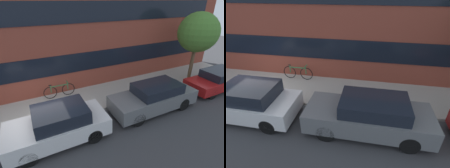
{
  "view_description": "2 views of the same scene",
  "coord_description": "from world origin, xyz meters",
  "views": [
    {
      "loc": [
        0.01,
        -6.87,
        5.18
      ],
      "look_at": [
        3.8,
        0.52,
        1.12
      ],
      "focal_mm": 28.0,
      "sensor_mm": 36.0,
      "label": 1
    },
    {
      "loc": [
        5.21,
        -6.07,
        4.73
      ],
      "look_at": [
        4.02,
        0.18,
        1.18
      ],
      "focal_mm": 28.0,
      "sensor_mm": 36.0,
      "label": 2
    }
  ],
  "objects": [
    {
      "name": "ground_plane",
      "position": [
        0.0,
        0.0,
        0.0
      ],
      "size": [
        56.0,
        56.0,
        0.0
      ],
      "primitive_type": "plane",
      "color": "#38383A"
    },
    {
      "name": "sidewalk_strip",
      "position": [
        0.0,
        1.37,
        0.06
      ],
      "size": [
        28.0,
        2.74,
        0.12
      ],
      "color": "#A8A399",
      "rests_on": "ground_plane"
    },
    {
      "name": "rowhouse_facade",
      "position": [
        0.0,
        3.18,
        4.15
      ],
      "size": [
        28.0,
        1.02,
        8.27
      ],
      "color": "brown",
      "rests_on": "ground_plane"
    },
    {
      "name": "parked_car_white",
      "position": [
        0.65,
        -1.05,
        0.72
      ],
      "size": [
        3.89,
        1.78,
        1.45
      ],
      "rotation": [
        0.0,
        0.0,
        3.14
      ],
      "color": "silver",
      "rests_on": "ground_plane"
    },
    {
      "name": "parked_car_grey",
      "position": [
        5.38,
        -1.05,
        0.72
      ],
      "size": [
        4.45,
        1.68,
        1.43
      ],
      "rotation": [
        0.0,
        0.0,
        3.14
      ],
      "color": "slate",
      "rests_on": "ground_plane"
    },
    {
      "name": "parked_car_red",
      "position": [
        10.4,
        -1.05,
        0.65
      ],
      "size": [
        4.17,
        1.61,
        1.28
      ],
      "rotation": [
        0.0,
        0.0,
        3.14
      ],
      "color": "#AD1919",
      "rests_on": "ground_plane"
    },
    {
      "name": "bicycle",
      "position": [
        1.34,
        2.24,
        0.54
      ],
      "size": [
        1.73,
        0.44,
        0.83
      ],
      "rotation": [
        0.0,
        0.0,
        -0.02
      ],
      "color": "black",
      "rests_on": "sidewalk_strip"
    },
    {
      "name": "street_tree",
      "position": [
        9.74,
        0.52,
        3.31
      ],
      "size": [
        2.43,
        2.43,
        4.42
      ],
      "color": "brown",
      "rests_on": "sidewalk_strip"
    }
  ]
}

